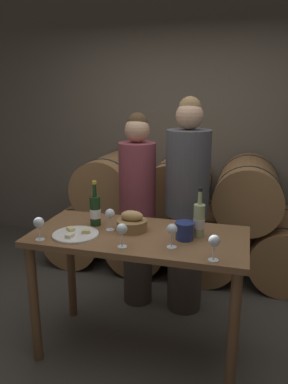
# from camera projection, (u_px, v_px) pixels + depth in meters

# --- Properties ---
(ground_plane) EXTENTS (10.00, 10.00, 0.00)m
(ground_plane) POSITION_uv_depth(u_px,v_px,m) (139.00, 349.00, 2.69)
(ground_plane) COLOR #4C473F
(stone_wall_back) EXTENTS (10.00, 0.12, 3.20)m
(stone_wall_back) POSITION_uv_depth(u_px,v_px,m) (189.00, 109.00, 4.17)
(stone_wall_back) COLOR #706656
(stone_wall_back) RESTS_ON ground_plane
(barrel_stack) EXTENTS (2.69, 0.96, 1.17)m
(barrel_stack) POSITION_uv_depth(u_px,v_px,m) (177.00, 216.00, 3.89)
(barrel_stack) COLOR #9E7042
(barrel_stack) RESTS_ON ground_plane
(tasting_table) EXTENTS (1.41, 0.67, 0.89)m
(tasting_table) POSITION_uv_depth(u_px,v_px,m) (139.00, 253.00, 2.49)
(tasting_table) COLOR brown
(tasting_table) RESTS_ON ground_plane
(person_left) EXTENTS (0.30, 0.30, 1.63)m
(person_left) POSITION_uv_depth(u_px,v_px,m) (137.00, 209.00, 3.11)
(person_left) COLOR #4C4238
(person_left) RESTS_ON ground_plane
(person_right) EXTENTS (0.35, 0.35, 1.76)m
(person_right) POSITION_uv_depth(u_px,v_px,m) (187.00, 207.00, 2.99)
(person_right) COLOR #4C4238
(person_right) RESTS_ON ground_plane
(wine_bottle_red) EXTENTS (0.08, 0.08, 0.32)m
(wine_bottle_red) POSITION_uv_depth(u_px,v_px,m) (95.00, 210.00, 2.59)
(wine_bottle_red) COLOR #193819
(wine_bottle_red) RESTS_ON tasting_table
(wine_bottle_white) EXTENTS (0.08, 0.08, 0.32)m
(wine_bottle_white) POSITION_uv_depth(u_px,v_px,m) (199.00, 220.00, 2.39)
(wine_bottle_white) COLOR #ADBC7F
(wine_bottle_white) RESTS_ON tasting_table
(blue_crock) EXTENTS (0.12, 0.12, 0.11)m
(blue_crock) POSITION_uv_depth(u_px,v_px,m) (185.00, 230.00, 2.35)
(blue_crock) COLOR navy
(blue_crock) RESTS_ON tasting_table
(bread_basket) EXTENTS (0.20, 0.20, 0.14)m
(bread_basket) POSITION_uv_depth(u_px,v_px,m) (132.00, 223.00, 2.51)
(bread_basket) COLOR olive
(bread_basket) RESTS_ON tasting_table
(cheese_plate) EXTENTS (0.30, 0.30, 0.04)m
(cheese_plate) POSITION_uv_depth(u_px,v_px,m) (76.00, 234.00, 2.42)
(cheese_plate) COLOR white
(cheese_plate) RESTS_ON tasting_table
(wine_glass_far_left) EXTENTS (0.07, 0.07, 0.15)m
(wine_glass_far_left) POSITION_uv_depth(u_px,v_px,m) (39.00, 223.00, 2.33)
(wine_glass_far_left) COLOR white
(wine_glass_far_left) RESTS_ON tasting_table
(wine_glass_left) EXTENTS (0.07, 0.07, 0.15)m
(wine_glass_left) POSITION_uv_depth(u_px,v_px,m) (110.00, 214.00, 2.50)
(wine_glass_left) COLOR white
(wine_glass_left) RESTS_ON tasting_table
(wine_glass_center) EXTENTS (0.07, 0.07, 0.15)m
(wine_glass_center) POSITION_uv_depth(u_px,v_px,m) (122.00, 230.00, 2.22)
(wine_glass_center) COLOR white
(wine_glass_center) RESTS_ON tasting_table
(wine_glass_right) EXTENTS (0.07, 0.07, 0.15)m
(wine_glass_right) POSITION_uv_depth(u_px,v_px,m) (172.00, 230.00, 2.22)
(wine_glass_right) COLOR white
(wine_glass_right) RESTS_ON tasting_table
(wine_glass_far_right) EXTENTS (0.07, 0.07, 0.15)m
(wine_glass_far_right) POSITION_uv_depth(u_px,v_px,m) (214.00, 242.00, 2.04)
(wine_glass_far_right) COLOR white
(wine_glass_far_right) RESTS_ON tasting_table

